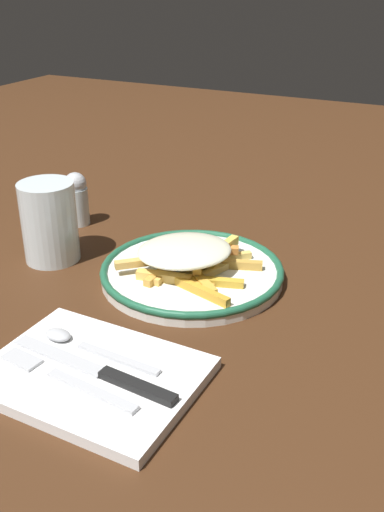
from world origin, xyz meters
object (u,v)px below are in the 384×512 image
(knife, at_px, (105,374))
(salt_shaker, at_px, (77,198))
(fork, at_px, (66,380))
(spoon, at_px, (81,344))
(napkin, at_px, (92,375))
(water_glass, at_px, (49,222))
(plate, at_px, (192,272))
(fries_heap, at_px, (188,256))

(knife, xyz_separation_m, salt_shaker, (0.34, 0.29, 0.03))
(fork, height_order, spoon, spoon)
(napkin, distance_m, water_glass, 0.31)
(plate, height_order, water_glass, water_glass)
(fork, xyz_separation_m, salt_shaker, (0.37, 0.26, 0.03))
(spoon, height_order, water_glass, water_glass)
(plate, relative_size, knife, 1.22)
(plate, height_order, fork, plate)
(fork, bearing_deg, water_glass, 40.98)
(napkin, distance_m, fork, 0.03)
(fries_heap, height_order, napkin, fries_heap)
(napkin, bearing_deg, fries_heap, 2.02)
(plate, distance_m, napkin, 0.25)
(napkin, distance_m, knife, 0.02)
(fork, distance_m, water_glass, 0.32)
(fries_heap, height_order, water_glass, water_glass)
(fork, height_order, knife, knife)
(plate, xyz_separation_m, salt_shaker, (0.09, 0.26, 0.03))
(fries_heap, xyz_separation_m, spoon, (-0.21, 0.03, -0.02))
(fries_heap, relative_size, salt_shaker, 2.10)
(fries_heap, xyz_separation_m, salt_shaker, (0.10, 0.26, 0.01))
(fries_heap, xyz_separation_m, fork, (-0.27, 0.00, -0.02))
(napkin, distance_m, spoon, 0.05)
(fork, height_order, water_glass, water_glass)
(salt_shaker, bearing_deg, fork, -145.18)
(water_glass, bearing_deg, spoon, -134.64)
(fries_heap, relative_size, water_glass, 1.60)
(fries_heap, relative_size, spoon, 1.25)
(plate, relative_size, spoon, 1.68)
(fries_heap, height_order, knife, fries_heap)
(fork, bearing_deg, napkin, -24.42)
(napkin, xyz_separation_m, spoon, (0.03, 0.03, 0.01))
(napkin, height_order, knife, knife)
(napkin, relative_size, water_glass, 1.87)
(napkin, distance_m, salt_shaker, 0.43)
(knife, bearing_deg, salt_shaker, 39.94)
(fork, height_order, salt_shaker, salt_shaker)
(knife, xyz_separation_m, water_glass, (0.22, 0.24, 0.04))
(fries_heap, height_order, fork, fries_heap)
(fries_heap, height_order, salt_shaker, salt_shaker)
(fork, xyz_separation_m, water_glass, (0.24, 0.21, 0.04))
(napkin, bearing_deg, spoon, 49.40)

